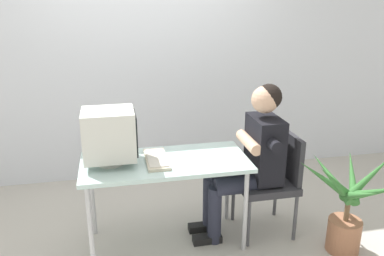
{
  "coord_description": "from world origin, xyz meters",
  "views": [
    {
      "loc": [
        -0.38,
        -2.81,
        1.95
      ],
      "look_at": [
        0.21,
        0.0,
        0.98
      ],
      "focal_mm": 37.1,
      "sensor_mm": 36.0,
      "label": 1
    }
  ],
  "objects_px": {
    "keyboard": "(156,159)",
    "potted_plant": "(347,206)",
    "desk": "(165,168)",
    "office_chair": "(272,177)",
    "crt_monitor": "(110,135)",
    "person_seated": "(252,154)"
  },
  "relations": [
    {
      "from": "desk",
      "to": "office_chair",
      "type": "distance_m",
      "value": 0.92
    },
    {
      "from": "keyboard",
      "to": "office_chair",
      "type": "distance_m",
      "value": 1.0
    },
    {
      "from": "crt_monitor",
      "to": "potted_plant",
      "type": "xyz_separation_m",
      "value": [
        1.76,
        -0.43,
        -0.57
      ]
    },
    {
      "from": "desk",
      "to": "office_chair",
      "type": "relative_size",
      "value": 1.49
    },
    {
      "from": "office_chair",
      "to": "crt_monitor",
      "type": "bearing_deg",
      "value": 179.17
    },
    {
      "from": "office_chair",
      "to": "keyboard",
      "type": "bearing_deg",
      "value": 179.83
    },
    {
      "from": "keyboard",
      "to": "office_chair",
      "type": "xyz_separation_m",
      "value": [
        0.97,
        -0.0,
        -0.24
      ]
    },
    {
      "from": "keyboard",
      "to": "office_chair",
      "type": "height_order",
      "value": "office_chair"
    },
    {
      "from": "desk",
      "to": "potted_plant",
      "type": "distance_m",
      "value": 1.44
    },
    {
      "from": "desk",
      "to": "potted_plant",
      "type": "bearing_deg",
      "value": -16.66
    },
    {
      "from": "office_chair",
      "to": "potted_plant",
      "type": "distance_m",
      "value": 0.62
    },
    {
      "from": "office_chair",
      "to": "person_seated",
      "type": "relative_size",
      "value": 0.67
    },
    {
      "from": "crt_monitor",
      "to": "potted_plant",
      "type": "height_order",
      "value": "crt_monitor"
    },
    {
      "from": "desk",
      "to": "crt_monitor",
      "type": "relative_size",
      "value": 3.07
    },
    {
      "from": "person_seated",
      "to": "desk",
      "type": "bearing_deg",
      "value": -179.56
    },
    {
      "from": "keyboard",
      "to": "potted_plant",
      "type": "relative_size",
      "value": 0.49
    },
    {
      "from": "desk",
      "to": "person_seated",
      "type": "xyz_separation_m",
      "value": [
        0.71,
        0.01,
        0.05
      ]
    },
    {
      "from": "crt_monitor",
      "to": "office_chair",
      "type": "bearing_deg",
      "value": -0.83
    },
    {
      "from": "desk",
      "to": "person_seated",
      "type": "height_order",
      "value": "person_seated"
    },
    {
      "from": "keyboard",
      "to": "potted_plant",
      "type": "height_order",
      "value": "potted_plant"
    },
    {
      "from": "keyboard",
      "to": "person_seated",
      "type": "height_order",
      "value": "person_seated"
    },
    {
      "from": "potted_plant",
      "to": "person_seated",
      "type": "bearing_deg",
      "value": 147.53
    }
  ]
}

